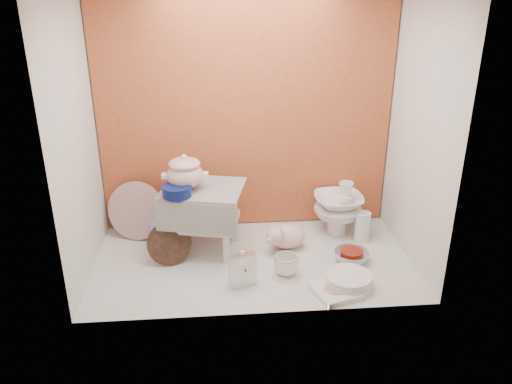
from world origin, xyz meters
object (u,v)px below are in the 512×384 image
(soup_tureen, at_px, (185,172))
(crystal_bowl, at_px, (351,256))
(mantel_clock, at_px, (242,269))
(gold_rim_teacup, at_px, (286,265))
(porcelain_tower, at_px, (338,207))
(floral_platter, at_px, (136,211))
(blue_white_vase, at_px, (167,223))
(dinner_plate_stack, at_px, (348,281))
(step_stool, at_px, (204,219))
(plush_pig, at_px, (287,236))

(soup_tureen, relative_size, crystal_bowl, 1.25)
(mantel_clock, xyz_separation_m, gold_rim_teacup, (0.24, 0.08, -0.04))
(porcelain_tower, bearing_deg, mantel_clock, -138.64)
(gold_rim_teacup, bearing_deg, floral_platter, 148.43)
(blue_white_vase, bearing_deg, soup_tureen, -45.52)
(soup_tureen, distance_m, dinner_plate_stack, 1.07)
(step_stool, height_order, dinner_plate_stack, step_stool)
(dinner_plate_stack, relative_size, porcelain_tower, 0.75)
(mantel_clock, xyz_separation_m, porcelain_tower, (0.63, 0.56, 0.07))
(gold_rim_teacup, relative_size, dinner_plate_stack, 0.53)
(dinner_plate_stack, bearing_deg, step_stool, 147.48)
(soup_tureen, bearing_deg, step_stool, 6.65)
(soup_tureen, xyz_separation_m, blue_white_vase, (-0.13, 0.14, -0.38))
(mantel_clock, bearing_deg, crystal_bowl, -2.25)
(mantel_clock, distance_m, porcelain_tower, 0.85)
(crystal_bowl, relative_size, porcelain_tower, 0.58)
(floral_platter, height_order, blue_white_vase, floral_platter)
(mantel_clock, distance_m, gold_rim_teacup, 0.26)
(mantel_clock, relative_size, dinner_plate_stack, 0.80)
(crystal_bowl, bearing_deg, floral_platter, 161.87)
(step_stool, bearing_deg, mantel_clock, -51.66)
(step_stool, relative_size, dinner_plate_stack, 1.75)
(soup_tureen, distance_m, porcelain_tower, 1.00)
(gold_rim_teacup, bearing_deg, dinner_plate_stack, -23.89)
(gold_rim_teacup, xyz_separation_m, porcelain_tower, (0.39, 0.48, 0.11))
(blue_white_vase, height_order, mantel_clock, blue_white_vase)
(step_stool, height_order, soup_tureen, soup_tureen)
(mantel_clock, bearing_deg, gold_rim_teacup, -1.56)
(blue_white_vase, xyz_separation_m, mantel_clock, (0.43, -0.54, -0.01))
(crystal_bowl, bearing_deg, gold_rim_teacup, -163.33)
(gold_rim_teacup, bearing_deg, blue_white_vase, 145.20)
(floral_platter, bearing_deg, gold_rim_teacup, -31.57)
(step_stool, distance_m, soup_tureen, 0.32)
(soup_tureen, height_order, dinner_plate_stack, soup_tureen)
(floral_platter, xyz_separation_m, crystal_bowl, (1.25, -0.41, -0.15))
(soup_tureen, bearing_deg, plush_pig, -2.79)
(gold_rim_teacup, relative_size, crystal_bowl, 0.69)
(floral_platter, height_order, mantel_clock, floral_platter)
(plush_pig, height_order, porcelain_tower, porcelain_tower)
(soup_tureen, height_order, floral_platter, soup_tureen)
(step_stool, xyz_separation_m, mantel_clock, (0.20, -0.42, -0.09))
(crystal_bowl, bearing_deg, blue_white_vase, 161.89)
(floral_platter, bearing_deg, crystal_bowl, -18.13)
(soup_tureen, bearing_deg, blue_white_vase, 134.48)
(blue_white_vase, xyz_separation_m, porcelain_tower, (1.06, 0.02, 0.05))
(floral_platter, distance_m, gold_rim_teacup, 1.01)
(dinner_plate_stack, distance_m, porcelain_tower, 0.64)
(floral_platter, xyz_separation_m, dinner_plate_stack, (1.17, -0.67, -0.14))
(step_stool, distance_m, dinner_plate_stack, 0.91)
(blue_white_vase, distance_m, crystal_bowl, 1.12)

